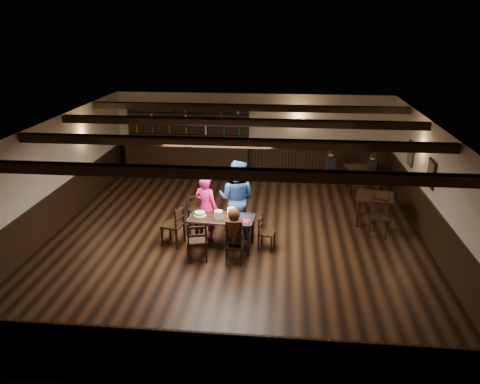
# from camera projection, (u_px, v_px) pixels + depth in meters

# --- Properties ---
(ground) EXTENTS (10.00, 10.00, 0.00)m
(ground) POSITION_uv_depth(u_px,v_px,m) (236.00, 237.00, 11.26)
(ground) COLOR black
(ground) RESTS_ON ground
(room_shell) EXTENTS (9.02, 10.02, 2.71)m
(room_shell) POSITION_uv_depth(u_px,v_px,m) (237.00, 168.00, 10.68)
(room_shell) COLOR beige
(room_shell) RESTS_ON ground
(dining_table) EXTENTS (1.51, 0.83, 0.75)m
(dining_table) POSITION_uv_depth(u_px,v_px,m) (222.00, 221.00, 10.55)
(dining_table) COLOR black
(dining_table) RESTS_ON ground
(chair_near_left) EXTENTS (0.53, 0.52, 0.94)m
(chair_near_left) POSITION_uv_depth(u_px,v_px,m) (197.00, 238.00, 9.96)
(chair_near_left) COLOR black
(chair_near_left) RESTS_ON ground
(chair_near_right) EXTENTS (0.38, 0.36, 0.78)m
(chair_near_right) POSITION_uv_depth(u_px,v_px,m) (234.00, 245.00, 9.88)
(chair_near_right) COLOR black
(chair_near_right) RESTS_ON ground
(chair_end_left) EXTENTS (0.53, 0.55, 0.98)m
(chair_end_left) POSITION_uv_depth(u_px,v_px,m) (176.00, 222.00, 10.70)
(chair_end_left) COLOR black
(chair_end_left) RESTS_ON ground
(chair_end_right) EXTENTS (0.41, 0.43, 0.78)m
(chair_end_right) POSITION_uv_depth(u_px,v_px,m) (264.00, 230.00, 10.59)
(chair_end_right) COLOR black
(chair_end_right) RESTS_ON ground
(chair_far_pushed) EXTENTS (0.51, 0.50, 0.79)m
(chair_far_pushed) POSITION_uv_depth(u_px,v_px,m) (195.00, 207.00, 11.87)
(chair_far_pushed) COLOR black
(chair_far_pushed) RESTS_ON ground
(woman_pink) EXTENTS (0.68, 0.56, 1.59)m
(woman_pink) POSITION_uv_depth(u_px,v_px,m) (206.00, 208.00, 10.93)
(woman_pink) COLOR #D92283
(woman_pink) RESTS_ON ground
(man_blue) EXTENTS (1.06, 0.91, 1.89)m
(man_blue) POSITION_uv_depth(u_px,v_px,m) (237.00, 199.00, 11.07)
(man_blue) COLOR navy
(man_blue) RESTS_ON ground
(seated_person) EXTENTS (0.34, 0.51, 0.84)m
(seated_person) POSITION_uv_depth(u_px,v_px,m) (234.00, 228.00, 9.79)
(seated_person) COLOR black
(seated_person) RESTS_ON ground
(cake) EXTENTS (0.28, 0.28, 0.09)m
(cake) POSITION_uv_depth(u_px,v_px,m) (200.00, 214.00, 10.60)
(cake) COLOR white
(cake) RESTS_ON dining_table
(plate_stack_a) EXTENTS (0.19, 0.19, 0.18)m
(plate_stack_a) POSITION_uv_depth(u_px,v_px,m) (219.00, 214.00, 10.43)
(plate_stack_a) COLOR white
(plate_stack_a) RESTS_ON dining_table
(plate_stack_b) EXTENTS (0.18, 0.18, 0.21)m
(plate_stack_b) POSITION_uv_depth(u_px,v_px,m) (231.00, 212.00, 10.51)
(plate_stack_b) COLOR white
(plate_stack_b) RESTS_ON dining_table
(tea_light) EXTENTS (0.05, 0.05, 0.06)m
(tea_light) POSITION_uv_depth(u_px,v_px,m) (222.00, 215.00, 10.58)
(tea_light) COLOR #A5A8AD
(tea_light) RESTS_ON dining_table
(salt_shaker) EXTENTS (0.03, 0.03, 0.09)m
(salt_shaker) POSITION_uv_depth(u_px,v_px,m) (237.00, 219.00, 10.34)
(salt_shaker) COLOR silver
(salt_shaker) RESTS_ON dining_table
(pepper_shaker) EXTENTS (0.03, 0.03, 0.08)m
(pepper_shaker) POSITION_uv_depth(u_px,v_px,m) (239.00, 218.00, 10.39)
(pepper_shaker) COLOR #A5A8AD
(pepper_shaker) RESTS_ON dining_table
(drink_glass) EXTENTS (0.07, 0.07, 0.12)m
(drink_glass) POSITION_uv_depth(u_px,v_px,m) (236.00, 214.00, 10.54)
(drink_glass) COLOR silver
(drink_glass) RESTS_ON dining_table
(menu_red) EXTENTS (0.37, 0.30, 0.00)m
(menu_red) POSITION_uv_depth(u_px,v_px,m) (243.00, 220.00, 10.35)
(menu_red) COLOR maroon
(menu_red) RESTS_ON dining_table
(menu_blue) EXTENTS (0.36, 0.33, 0.00)m
(menu_blue) POSITION_uv_depth(u_px,v_px,m) (245.00, 216.00, 10.58)
(menu_blue) COLOR #0D1D44
(menu_blue) RESTS_ON dining_table
(bar_counter) EXTENTS (4.25, 0.70, 2.20)m
(bar_counter) POSITION_uv_depth(u_px,v_px,m) (188.00, 154.00, 15.60)
(bar_counter) COLOR black
(bar_counter) RESTS_ON ground
(back_table_a) EXTENTS (1.07, 1.07, 0.75)m
(back_table_a) POSITION_uv_depth(u_px,v_px,m) (375.00, 199.00, 11.83)
(back_table_a) COLOR black
(back_table_a) RESTS_ON ground
(back_table_b) EXTENTS (0.88, 0.88, 0.75)m
(back_table_b) POSITION_uv_depth(u_px,v_px,m) (358.00, 171.00, 14.11)
(back_table_b) COLOR black
(back_table_b) RESTS_ON ground
(bg_patron_left) EXTENTS (0.27, 0.40, 0.77)m
(bg_patron_left) POSITION_uv_depth(u_px,v_px,m) (331.00, 161.00, 14.30)
(bg_patron_left) COLOR black
(bg_patron_left) RESTS_ON ground
(bg_patron_right) EXTENTS (0.21, 0.33, 0.69)m
(bg_patron_right) POSITION_uv_depth(u_px,v_px,m) (372.00, 164.00, 14.15)
(bg_patron_right) COLOR black
(bg_patron_right) RESTS_ON ground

